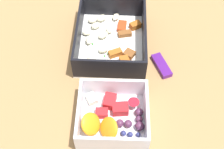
# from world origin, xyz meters

# --- Properties ---
(table_surface) EXTENTS (0.80, 0.80, 0.02)m
(table_surface) POSITION_xyz_m (0.00, 0.00, 0.01)
(table_surface) COLOR #9E7547
(table_surface) RESTS_ON ground
(pasta_container) EXTENTS (0.22, 0.17, 0.07)m
(pasta_container) POSITION_xyz_m (-0.13, 0.01, 0.04)
(pasta_container) COLOR white
(pasta_container) RESTS_ON table_surface
(fruit_bowl) EXTENTS (0.14, 0.15, 0.06)m
(fruit_bowl) POSITION_xyz_m (0.09, 0.02, 0.04)
(fruit_bowl) COLOR white
(fruit_bowl) RESTS_ON table_surface
(candy_bar) EXTENTS (0.07, 0.05, 0.01)m
(candy_bar) POSITION_xyz_m (-0.06, 0.13, 0.03)
(candy_bar) COLOR #51197A
(candy_bar) RESTS_ON table_surface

